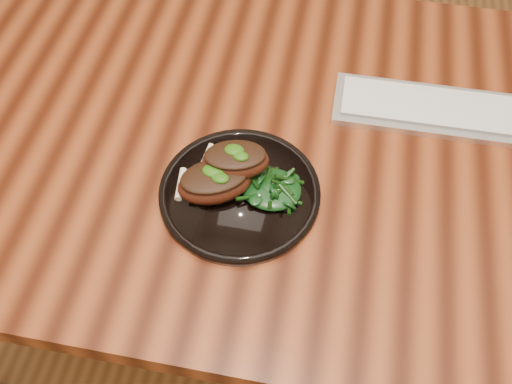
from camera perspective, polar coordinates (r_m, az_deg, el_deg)
desk at (r=1.00m, az=7.95°, el=1.74°), size 1.60×0.80×0.75m
plate at (r=0.86m, az=-1.64°, el=-0.05°), size 0.24×0.24×0.01m
lamb_chop_front at (r=0.83m, az=-4.19°, el=1.05°), size 0.13×0.11×0.05m
lamb_chop_back at (r=0.84m, az=-2.12°, el=3.23°), size 0.11×0.09×0.04m
herb_smear at (r=0.89m, az=-2.89°, el=3.26°), size 0.07×0.05×0.00m
greens_heap at (r=0.84m, az=1.58°, el=0.51°), size 0.09×0.08×0.03m
keyboard at (r=1.01m, az=18.50°, el=7.69°), size 0.38×0.12×0.02m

